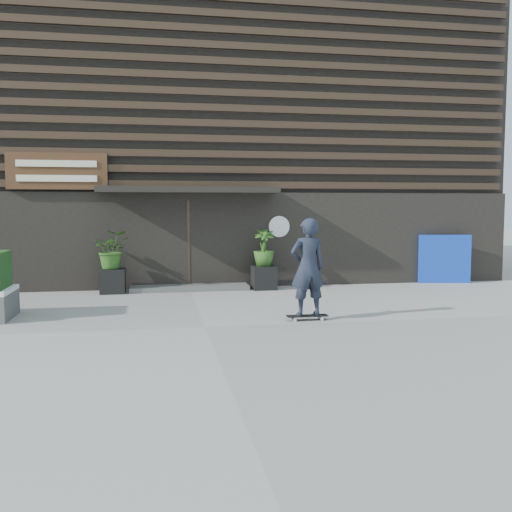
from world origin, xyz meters
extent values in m
plane|color=gray|center=(0.00, 0.00, 0.00)|extent=(80.00, 80.00, 0.00)
cube|color=#4C4C4A|center=(0.00, 4.60, 0.06)|extent=(3.00, 0.80, 0.12)
cube|color=black|center=(-1.90, 4.40, 0.30)|extent=(0.60, 0.60, 0.60)
imported|color=#2D591E|center=(-1.90, 4.40, 1.08)|extent=(0.86, 0.75, 0.96)
cube|color=black|center=(1.90, 4.40, 0.30)|extent=(0.60, 0.60, 0.60)
imported|color=#2D591E|center=(1.90, 4.40, 1.08)|extent=(0.54, 0.54, 0.96)
cube|color=#0D34B4|center=(7.09, 4.70, 0.67)|extent=(1.43, 0.37, 1.35)
cube|color=black|center=(0.00, 10.00, 4.00)|extent=(18.00, 10.00, 8.00)
cube|color=black|center=(0.00, 4.94, 1.25)|extent=(18.00, 0.12, 2.50)
cube|color=#38281E|center=(0.00, 4.88, 2.70)|extent=(17.60, 0.08, 0.18)
cube|color=#38281E|center=(0.00, 4.88, 3.09)|extent=(17.60, 0.08, 0.18)
cube|color=#38281E|center=(0.00, 4.88, 3.48)|extent=(17.60, 0.08, 0.18)
cube|color=#38281E|center=(0.00, 4.88, 3.88)|extent=(17.60, 0.08, 0.18)
cube|color=#38281E|center=(0.00, 4.88, 4.27)|extent=(17.60, 0.08, 0.18)
cube|color=#38281E|center=(0.00, 4.88, 4.66)|extent=(17.60, 0.08, 0.18)
cube|color=#38281E|center=(0.00, 4.88, 5.05)|extent=(17.60, 0.08, 0.18)
cube|color=#38281E|center=(0.00, 4.88, 5.45)|extent=(17.60, 0.08, 0.18)
cube|color=#38281E|center=(0.00, 4.88, 5.84)|extent=(17.60, 0.08, 0.18)
cube|color=#38281E|center=(0.00, 4.88, 6.23)|extent=(17.60, 0.08, 0.18)
cube|color=#38281E|center=(0.00, 4.88, 6.62)|extent=(17.60, 0.08, 0.18)
cube|color=#38281E|center=(0.00, 4.88, 7.02)|extent=(17.60, 0.08, 0.18)
cube|color=black|center=(0.00, 4.50, 2.55)|extent=(4.50, 1.00, 0.15)
cube|color=black|center=(0.00, 5.10, 1.15)|extent=(2.40, 0.30, 2.30)
cube|color=#38281E|center=(0.00, 4.92, 1.15)|extent=(0.06, 0.10, 2.30)
cube|color=#472B19|center=(-3.20, 4.80, 3.00)|extent=(2.40, 0.10, 0.90)
cube|color=beige|center=(-3.20, 4.73, 3.18)|extent=(1.90, 0.02, 0.16)
cube|color=beige|center=(-3.20, 4.73, 2.82)|extent=(1.90, 0.02, 0.16)
cylinder|color=white|center=(2.40, 4.86, 1.60)|extent=(0.56, 0.03, 0.56)
cube|color=black|center=(1.95, 0.28, 0.09)|extent=(0.78, 0.20, 0.02)
cylinder|color=#B2B2AD|center=(1.69, 0.18, 0.03)|extent=(0.06, 0.03, 0.06)
cylinder|color=#ACABA7|center=(1.69, 0.38, 0.03)|extent=(0.06, 0.03, 0.06)
cylinder|color=#BCBCB6|center=(2.21, 0.18, 0.03)|extent=(0.06, 0.03, 0.06)
cylinder|color=#B9B9B4|center=(2.21, 0.38, 0.03)|extent=(0.06, 0.03, 0.06)
imported|color=#191F2E|center=(1.95, 0.28, 1.01)|extent=(0.71, 0.51, 1.83)
camera|label=1|loc=(-0.84, -9.97, 2.14)|focal=40.03mm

